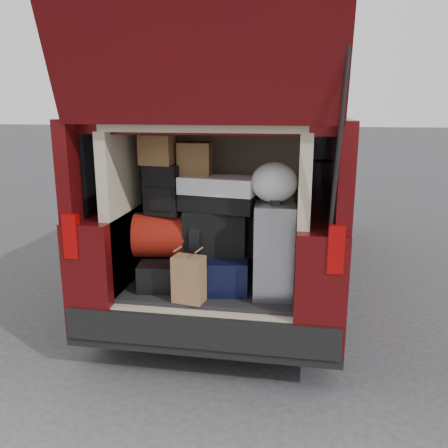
{
  "coord_description": "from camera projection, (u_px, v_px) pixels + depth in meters",
  "views": [
    {
      "loc": [
        0.66,
        -3.15,
        1.87
      ],
      "look_at": [
        0.08,
        0.2,
        1.01
      ],
      "focal_mm": 38.0,
      "sensor_mm": 36.0,
      "label": 1
    }
  ],
  "objects": [
    {
      "name": "ground",
      "position": [
        209.0,
        360.0,
        3.57
      ],
      "size": [
        80.0,
        80.0,
        0.0
      ],
      "primitive_type": "plane",
      "color": "#323234",
      "rests_on": "ground"
    },
    {
      "name": "minivan",
      "position": [
        243.0,
        196.0,
        5.12
      ],
      "size": [
        1.9,
        5.35,
        2.77
      ],
      "color": "black",
      "rests_on": "ground"
    },
    {
      "name": "load_floor",
      "position": [
        216.0,
        311.0,
        3.77
      ],
      "size": [
        1.24,
        1.05,
        0.55
      ],
      "primitive_type": "cube",
      "color": "black",
      "rests_on": "ground"
    },
    {
      "name": "black_hardshell",
      "position": [
        167.0,
        270.0,
        3.59
      ],
      "size": [
        0.43,
        0.54,
        0.2
      ],
      "primitive_type": "cube",
      "rotation": [
        0.0,
        0.0,
        0.14
      ],
      "color": "black",
      "rests_on": "load_floor"
    },
    {
      "name": "navy_hardshell",
      "position": [
        216.0,
        269.0,
        3.55
      ],
      "size": [
        0.54,
        0.62,
        0.25
      ],
      "primitive_type": "cube",
      "rotation": [
        0.0,
        0.0,
        0.14
      ],
      "color": "black",
      "rests_on": "load_floor"
    },
    {
      "name": "silver_roller",
      "position": [
        274.0,
        248.0,
        3.37
      ],
      "size": [
        0.31,
        0.46,
        0.66
      ],
      "primitive_type": "cube",
      "rotation": [
        0.0,
        0.0,
        0.07
      ],
      "color": "white",
      "rests_on": "load_floor"
    },
    {
      "name": "kraft_bag",
      "position": [
        189.0,
        279.0,
        3.23
      ],
      "size": [
        0.23,
        0.17,
        0.32
      ],
      "primitive_type": "cube",
      "rotation": [
        0.0,
        0.0,
        -0.18
      ],
      "color": "#9C6A46",
      "rests_on": "load_floor"
    },
    {
      "name": "red_duffel",
      "position": [
        168.0,
        235.0,
        3.57
      ],
      "size": [
        0.55,
        0.4,
        0.33
      ],
      "primitive_type": "cube",
      "rotation": [
        0.0,
        0.0,
        0.16
      ],
      "color": "maroon",
      "rests_on": "black_hardshell"
    },
    {
      "name": "black_soft_case",
      "position": [
        216.0,
        231.0,
        3.5
      ],
      "size": [
        0.47,
        0.3,
        0.33
      ],
      "primitive_type": "cube",
      "rotation": [
        0.0,
        0.0,
        0.06
      ],
      "color": "black",
      "rests_on": "navy_hardshell"
    },
    {
      "name": "backpack",
      "position": [
        163.0,
        190.0,
        3.48
      ],
      "size": [
        0.28,
        0.2,
        0.37
      ],
      "primitive_type": "cube",
      "rotation": [
        0.0,
        0.0,
        -0.18
      ],
      "color": "black",
      "rests_on": "red_duffel"
    },
    {
      "name": "twotone_duffel",
      "position": [
        219.0,
        193.0,
        3.43
      ],
      "size": [
        0.59,
        0.37,
        0.25
      ],
      "primitive_type": "cube",
      "rotation": [
        0.0,
        0.0,
        -0.16
      ],
      "color": "silver",
      "rests_on": "black_soft_case"
    },
    {
      "name": "grocery_sack_lower",
      "position": [
        158.0,
        150.0,
        3.42
      ],
      "size": [
        0.25,
        0.21,
        0.22
      ],
      "primitive_type": "cube",
      "rotation": [
        0.0,
        0.0,
        -0.09
      ],
      "color": "brown",
      "rests_on": "backpack"
    },
    {
      "name": "grocery_sack_upper",
      "position": [
        195.0,
        159.0,
        3.47
      ],
      "size": [
        0.24,
        0.2,
        0.24
      ],
      "primitive_type": "cube",
      "rotation": [
        0.0,
        0.0,
        0.01
      ],
      "color": "brown",
      "rests_on": "twotone_duffel"
    },
    {
      "name": "plastic_bag_right",
      "position": [
        274.0,
        182.0,
        3.25
      ],
      "size": [
        0.35,
        0.33,
        0.28
      ],
      "primitive_type": "ellipsoid",
      "rotation": [
        0.0,
        0.0,
        0.12
      ],
      "color": "white",
      "rests_on": "silver_roller"
    }
  ]
}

